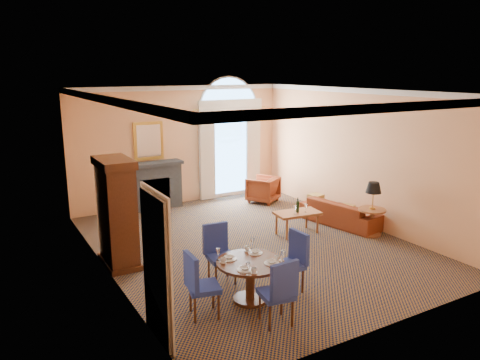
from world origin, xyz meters
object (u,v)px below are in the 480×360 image
dining_table (250,271)px  coffee_table (297,214)px  armchair (263,189)px  side_table (373,203)px  armoire (117,214)px  sofa (341,212)px

dining_table → coffee_table: dining_table is taller
armchair → side_table: side_table is taller
armoire → side_table: bearing=-13.0°
armoire → dining_table: (1.39, -2.49, -0.48)m
dining_table → armchair: (3.31, 4.77, -0.16)m
dining_table → side_table: 4.13m
coffee_table → side_table: size_ratio=0.89×
armoire → side_table: (5.32, -1.23, -0.24)m
sofa → armchair: bearing=0.9°
armoire → coffee_table: size_ratio=1.92×
sofa → coffee_table: bearing=79.1°
dining_table → armchair: 5.80m
armoire → armchair: armoire is taller
armchair → dining_table: bearing=23.3°
dining_table → side_table: bearing=17.8°
dining_table → coffee_table: (2.56, 2.17, -0.05)m
dining_table → coffee_table: size_ratio=1.01×
dining_table → armoire: bearing=119.3°
coffee_table → side_table: bearing=-26.3°
side_table → sofa: bearing=93.1°
sofa → armoire: bearing=75.2°
armoire → sofa: armoire is taller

